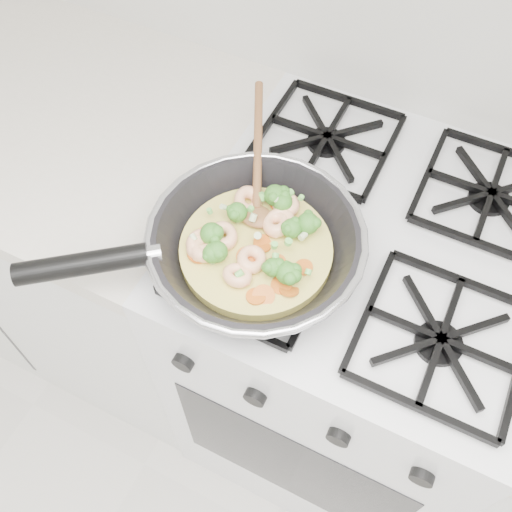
% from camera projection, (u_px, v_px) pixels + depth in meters
% --- Properties ---
extents(stove, '(0.60, 0.60, 0.92)m').
position_uv_depth(stove, '(342.00, 345.00, 1.32)').
color(stove, white).
rests_on(stove, ground).
extents(counter_left, '(1.00, 0.60, 0.90)m').
position_uv_depth(counter_left, '(59.00, 223.00, 1.52)').
color(counter_left, white).
rests_on(counter_left, ground).
extents(skillet, '(0.45, 0.50, 0.10)m').
position_uv_depth(skillet, '(252.00, 244.00, 0.86)').
color(skillet, black).
rests_on(skillet, stove).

